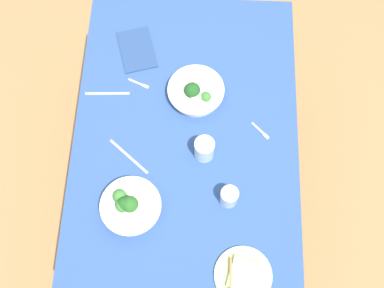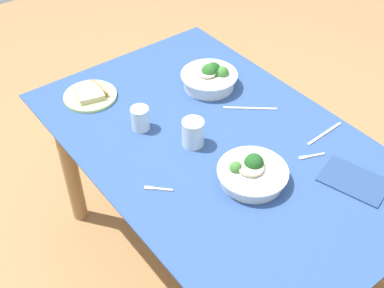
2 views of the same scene
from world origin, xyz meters
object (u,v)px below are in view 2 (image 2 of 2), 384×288
(bread_side_plate, at_px, (90,95))
(napkin_folded_upper, at_px, (354,181))
(water_glass_side, at_px, (140,118))
(table_knife_left, at_px, (324,134))
(broccoli_bowl_near, at_px, (210,78))
(water_glass_center, at_px, (193,133))
(broccoli_bowl_far, at_px, (252,173))
(fork_by_far_bowl, at_px, (310,156))
(fork_by_near_bowl, at_px, (157,189))
(table_knife_right, at_px, (250,108))

(bread_side_plate, bearing_deg, napkin_folded_upper, -153.85)
(water_glass_side, height_order, table_knife_left, water_glass_side)
(broccoli_bowl_near, xyz_separation_m, water_glass_center, (-0.23, 0.27, 0.01))
(napkin_folded_upper, bearing_deg, broccoli_bowl_far, 51.14)
(broccoli_bowl_near, bearing_deg, table_knife_left, -163.93)
(bread_side_plate, relative_size, fork_by_far_bowl, 2.29)
(broccoli_bowl_far, height_order, fork_by_near_bowl, broccoli_bowl_far)
(table_knife_right, bearing_deg, napkin_folded_upper, -49.00)
(bread_side_plate, distance_m, fork_by_far_bowl, 0.88)
(fork_by_near_bowl, bearing_deg, water_glass_side, -68.31)
(fork_by_far_bowl, xyz_separation_m, fork_by_near_bowl, (0.20, 0.50, 0.00))
(broccoli_bowl_near, height_order, table_knife_right, broccoli_bowl_near)
(water_glass_center, relative_size, table_knife_right, 0.49)
(fork_by_far_bowl, height_order, fork_by_near_bowl, same)
(water_glass_center, bearing_deg, table_knife_right, -85.25)
(fork_by_far_bowl, height_order, table_knife_left, same)
(table_knife_left, bearing_deg, table_knife_right, -70.20)
(table_knife_right, bearing_deg, fork_by_far_bowl, -52.94)
(bread_side_plate, xyz_separation_m, table_knife_right, (-0.44, -0.45, -0.01))
(broccoli_bowl_far, relative_size, broccoli_bowl_near, 1.02)
(broccoli_bowl_near, distance_m, fork_by_far_bowl, 0.54)
(broccoli_bowl_far, bearing_deg, table_knife_left, -88.88)
(water_glass_side, distance_m, napkin_folded_upper, 0.77)
(broccoli_bowl_near, bearing_deg, broccoli_bowl_far, 155.34)
(broccoli_bowl_near, bearing_deg, fork_by_far_bowl, -178.94)
(table_knife_right, height_order, napkin_folded_upper, napkin_folded_upper)
(broccoli_bowl_far, distance_m, water_glass_center, 0.26)
(water_glass_center, relative_size, water_glass_side, 1.14)
(water_glass_side, relative_size, fork_by_near_bowl, 1.19)
(broccoli_bowl_far, relative_size, bread_side_plate, 1.11)
(broccoli_bowl_far, height_order, bread_side_plate, broccoli_bowl_far)
(fork_by_far_bowl, xyz_separation_m, napkin_folded_upper, (-0.17, -0.03, 0.00))
(bread_side_plate, distance_m, table_knife_left, 0.91)
(fork_by_near_bowl, bearing_deg, napkin_folded_upper, -168.95)
(fork_by_far_bowl, distance_m, fork_by_near_bowl, 0.54)
(broccoli_bowl_far, xyz_separation_m, table_knife_left, (0.01, -0.37, -0.03))
(table_knife_left, bearing_deg, broccoli_bowl_far, -1.47)
(broccoli_bowl_far, xyz_separation_m, table_knife_right, (0.28, -0.25, -0.03))
(water_glass_side, xyz_separation_m, table_knife_right, (-0.16, -0.39, -0.04))
(broccoli_bowl_far, xyz_separation_m, broccoli_bowl_near, (0.49, -0.23, 0.01))
(water_glass_side, xyz_separation_m, table_knife_left, (-0.44, -0.51, -0.04))
(table_knife_right, relative_size, napkin_folded_upper, 0.98)
(broccoli_bowl_near, height_order, water_glass_side, broccoli_bowl_near)
(broccoli_bowl_near, distance_m, water_glass_center, 0.36)
(broccoli_bowl_near, relative_size, napkin_folded_upper, 1.08)
(fork_by_far_bowl, bearing_deg, bread_side_plate, -37.58)
(fork_by_far_bowl, xyz_separation_m, table_knife_right, (0.33, -0.02, -0.00))
(fork_by_near_bowl, distance_m, napkin_folded_upper, 0.64)
(bread_side_plate, height_order, table_knife_right, bread_side_plate)
(water_glass_side, height_order, table_knife_right, water_glass_side)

